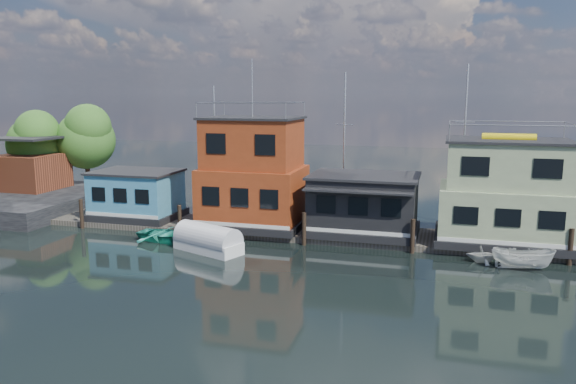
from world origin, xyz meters
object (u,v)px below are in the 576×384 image
(houseboat_blue, at_px, (137,195))
(dinghy_white, at_px, (482,254))
(houseboat_dark, at_px, (364,204))
(houseboat_green, at_px, (505,194))
(tarp_runabout, at_px, (208,241))
(houseboat_red, at_px, (253,175))
(dinghy_teal, at_px, (168,235))
(motorboat, at_px, (523,259))

(houseboat_blue, distance_m, dinghy_white, 25.44)
(houseboat_dark, bearing_deg, houseboat_green, 0.12)
(houseboat_green, bearing_deg, tarp_runabout, -161.80)
(houseboat_dark, height_order, dinghy_white, houseboat_dark)
(houseboat_red, distance_m, houseboat_dark, 8.18)
(houseboat_green, distance_m, dinghy_teal, 22.23)
(houseboat_green, height_order, dinghy_white, houseboat_green)
(houseboat_blue, xyz_separation_m, dinghy_teal, (4.92, -4.38, -1.75))
(houseboat_green, bearing_deg, dinghy_white, -110.88)
(houseboat_blue, distance_m, houseboat_green, 26.53)
(houseboat_blue, bearing_deg, dinghy_white, -8.12)
(houseboat_blue, height_order, motorboat, houseboat_blue)
(motorboat, distance_m, dinghy_teal, 22.34)
(houseboat_dark, height_order, motorboat, houseboat_dark)
(houseboat_dark, distance_m, tarp_runabout, 10.88)
(dinghy_white, xyz_separation_m, tarp_runabout, (-16.61, -2.33, 0.20))
(houseboat_red, height_order, houseboat_green, houseboat_red)
(dinghy_white, distance_m, dinghy_teal, 20.23)
(dinghy_white, bearing_deg, motorboat, -122.96)
(houseboat_green, xyz_separation_m, dinghy_white, (-1.37, -3.58, -3.05))
(houseboat_blue, height_order, houseboat_dark, houseboat_dark)
(tarp_runabout, bearing_deg, houseboat_green, 40.35)
(houseboat_blue, xyz_separation_m, motorboat, (27.27, -4.46, -1.55))
(houseboat_red, height_order, dinghy_white, houseboat_red)
(dinghy_teal, distance_m, tarp_runabout, 3.92)
(houseboat_blue, bearing_deg, houseboat_dark, -0.06)
(houseboat_red, height_order, dinghy_teal, houseboat_red)
(houseboat_green, xyz_separation_m, motorboat, (0.77, -4.46, -2.89))
(dinghy_teal, bearing_deg, houseboat_red, -42.79)
(dinghy_white, distance_m, motorboat, 2.31)
(tarp_runabout, bearing_deg, houseboat_dark, 55.42)
(houseboat_green, bearing_deg, motorboat, -80.25)
(houseboat_blue, bearing_deg, houseboat_red, 0.00)
(motorboat, bearing_deg, houseboat_dark, 64.69)
(houseboat_blue, height_order, tarp_runabout, houseboat_blue)
(houseboat_blue, bearing_deg, tarp_runabout, -34.77)
(houseboat_dark, xyz_separation_m, tarp_runabout, (-8.98, -5.89, -1.72))
(dinghy_teal, bearing_deg, motorboat, -86.70)
(houseboat_dark, xyz_separation_m, motorboat, (9.77, -4.44, -1.76))
(motorboat, distance_m, tarp_runabout, 18.80)
(houseboat_red, bearing_deg, houseboat_dark, -0.14)
(houseboat_blue, relative_size, dinghy_teal, 1.46)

